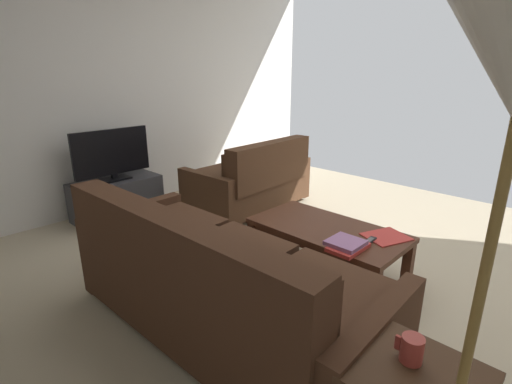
% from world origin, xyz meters
% --- Properties ---
extents(ground_plane, '(5.61, 5.46, 0.01)m').
position_xyz_m(ground_plane, '(0.00, 0.00, -0.00)').
color(ground_plane, beige).
extents(wall_right, '(0.12, 5.46, 2.76)m').
position_xyz_m(wall_right, '(2.81, 0.00, 1.38)').
color(wall_right, white).
rests_on(wall_right, ground).
extents(sofa_main, '(2.10, 0.92, 0.89)m').
position_xyz_m(sofa_main, '(0.09, 1.24, 0.38)').
color(sofa_main, black).
rests_on(sofa_main, ground).
extents(loveseat_near, '(0.89, 1.46, 0.84)m').
position_xyz_m(loveseat_near, '(1.53, -0.55, 0.35)').
color(loveseat_near, black).
rests_on(loveseat_near, ground).
extents(coffee_table, '(1.21, 0.63, 0.40)m').
position_xyz_m(coffee_table, '(0.04, 0.11, 0.34)').
color(coffee_table, '#4C2819').
rests_on(coffee_table, ground).
extents(tv_stand, '(0.44, 0.94, 0.44)m').
position_xyz_m(tv_stand, '(2.44, 0.69, 0.22)').
color(tv_stand, '#38383D').
rests_on(tv_stand, ground).
extents(flat_tv, '(0.20, 0.85, 0.55)m').
position_xyz_m(flat_tv, '(2.44, 0.69, 0.72)').
color(flat_tv, black).
rests_on(flat_tv, tv_stand).
extents(coffee_mug, '(0.10, 0.08, 0.10)m').
position_xyz_m(coffee_mug, '(-1.10, 1.30, 0.64)').
color(coffee_mug, '#B23F38').
rests_on(coffee_mug, end_table).
extents(book_stack, '(0.23, 0.29, 0.06)m').
position_xyz_m(book_stack, '(-0.27, 0.33, 0.43)').
color(book_stack, '#C63833').
rests_on(book_stack, coffee_table).
extents(tv_remote, '(0.05, 0.16, 0.02)m').
position_xyz_m(tv_remote, '(-0.33, 0.14, 0.41)').
color(tv_remote, black).
rests_on(tv_remote, coffee_table).
extents(loose_magazine, '(0.35, 0.38, 0.01)m').
position_xyz_m(loose_magazine, '(-0.38, -0.04, 0.41)').
color(loose_magazine, '#C63833').
rests_on(loose_magazine, coffee_table).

